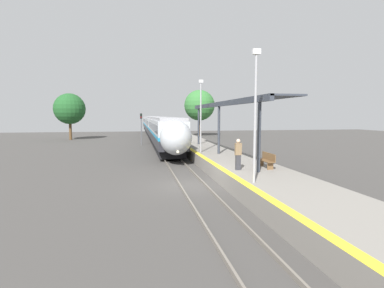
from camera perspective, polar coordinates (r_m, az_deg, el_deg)
name	(u,v)px	position (r m, az deg, el deg)	size (l,w,h in m)	color
ground_plane	(192,186)	(17.40, 0.01, -7.94)	(120.00, 120.00, 0.00)	#423F3D
rail_left	(180,185)	(17.27, -2.37, -7.79)	(0.08, 90.00, 0.15)	slate
rail_right	(204,184)	(17.52, 2.34, -7.59)	(0.08, 90.00, 0.15)	slate
train	(154,126)	(55.15, -7.20, 3.51)	(2.73, 65.38, 3.82)	black
platform_right	(252,176)	(18.30, 11.40, -5.91)	(4.10, 64.00, 0.92)	gray
platform_bench	(267,160)	(18.44, 14.06, -2.92)	(0.44, 1.77, 0.89)	brown
person_waiting	(238,154)	(17.30, 8.78, -1.85)	(0.36, 0.23, 1.78)	#333338
railway_signal	(141,126)	(41.30, -9.64, 3.45)	(0.28, 0.28, 4.30)	#59595E
lamppost_near	(255,108)	(13.96, 11.97, 6.65)	(0.36, 0.20, 6.08)	#9E9EA3
lamppost_mid	(201,112)	(25.35, 1.69, 6.19)	(0.36, 0.20, 6.08)	#9E9EA3
station_canopy	(226,105)	(24.57, 6.49, 7.34)	(2.02, 19.35, 4.20)	#333842
background_tree_left	(70,109)	(53.43, -22.28, 6.21)	(5.05, 5.05, 7.64)	brown
background_tree_right	(199,105)	(58.52, 1.43, 7.37)	(5.92, 5.92, 8.95)	brown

